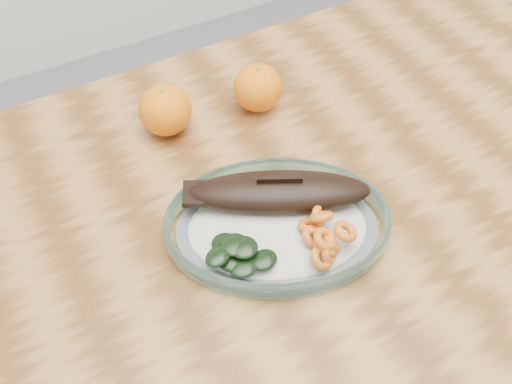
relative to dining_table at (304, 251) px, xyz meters
The scene contains 4 objects.
dining_table is the anchor object (origin of this frame).
plated_meal 0.13m from the dining_table, 166.24° to the right, with size 0.70×0.70×0.08m.
orange_left 0.29m from the dining_table, 114.72° to the left, with size 0.08×0.08×0.08m, color #E26204.
orange_right 0.26m from the dining_table, 79.97° to the left, with size 0.08×0.08×0.08m, color #E26204.
Camera 1 is at (-0.32, -0.46, 1.43)m, focal length 45.00 mm.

